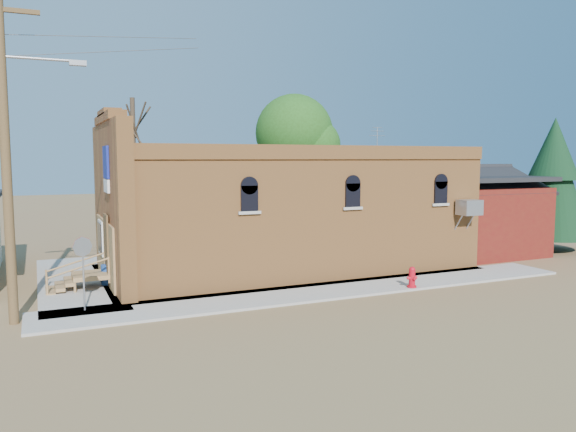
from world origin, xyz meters
name	(u,v)px	position (x,y,z in m)	size (l,w,h in m)	color
ground	(301,303)	(0.00, 0.00, 0.00)	(120.00, 120.00, 0.00)	brown
sidewalk_south	(330,291)	(1.50, 0.90, 0.04)	(19.00, 2.20, 0.08)	#9E9991
sidewalk_west	(76,281)	(-6.30, 6.00, 0.04)	(2.60, 10.00, 0.08)	#9E9991
brick_bar	(280,212)	(1.64, 5.49, 2.34)	(16.40, 7.97, 6.30)	#C77A3C
red_shed	(466,205)	(11.50, 5.50, 2.27)	(5.40, 6.40, 4.30)	#5F1210
utility_pole	(8,149)	(-8.14, 1.20, 4.77)	(3.12, 0.26, 9.00)	#523C20
tree_bare_near	(133,129)	(-3.00, 13.00, 5.96)	(2.80, 2.80, 7.65)	#4A3D2A
tree_leafy	(294,133)	(6.00, 13.50, 5.93)	(4.40, 4.40, 8.15)	#4A3D2A
evergreen_tree	(553,175)	(15.50, 4.00, 3.71)	(3.60, 3.60, 6.50)	#4A3D2A
fire_hydrant	(412,277)	(4.24, 0.00, 0.44)	(0.43, 0.43, 0.73)	red
stop_sign	(83,254)	(-6.33, 1.56, 1.76)	(0.56, 0.29, 2.19)	#99999E
trash_barrel	(108,275)	(-5.30, 4.81, 0.43)	(0.46, 0.46, 0.71)	navy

